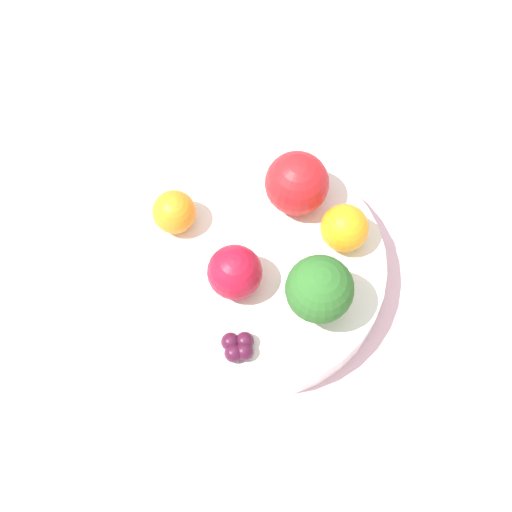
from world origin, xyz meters
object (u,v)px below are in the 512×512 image
apple_green (297,183)px  orange_back (345,228)px  apple_red (230,269)px  grape_cluster (238,347)px  broccoli (320,289)px  bowl (256,269)px  orange_front (174,212)px

apple_green → orange_back: (-0.01, -0.06, -0.01)m
apple_red → apple_green: (0.10, 0.01, 0.01)m
grape_cluster → broccoli: bearing=-19.5°
apple_red → orange_back: bearing=-28.1°
bowl → apple_green: 0.09m
orange_front → bowl: bearing=-78.0°
broccoli → apple_green: bearing=48.7°
bowl → orange_back: 0.09m
orange_back → orange_front: bearing=123.5°
bowl → broccoli: size_ratio=3.44×
broccoli → orange_back: 0.07m
bowl → orange_front: bearing=102.0°
grape_cluster → orange_front: bearing=65.5°
apple_green → orange_front: size_ratio=1.47×
orange_back → grape_cluster: bearing=178.3°
orange_front → orange_back: orange_back is taller
orange_front → broccoli: bearing=-83.0°
apple_green → apple_red: bearing=-175.7°
apple_green → orange_back: size_ratio=1.35×
broccoli → grape_cluster: (-0.07, 0.03, -0.03)m
bowl → grape_cluster: bearing=-150.2°
broccoli → grape_cluster: broccoli is taller
apple_green → orange_front: (-0.09, 0.07, -0.01)m
broccoli → apple_green: size_ratio=1.17×
bowl → grape_cluster: (-0.07, -0.04, 0.03)m
apple_red → orange_back: apple_red is taller
apple_green → orange_front: bearing=142.4°
orange_front → grape_cluster: 0.14m
orange_back → broccoli: bearing=-161.4°
apple_green → broccoli: bearing=-131.3°
broccoli → orange_back: size_ratio=1.58×
apple_red → apple_green: size_ratio=0.82×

